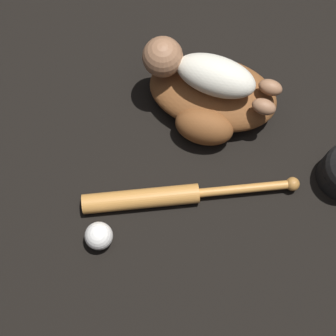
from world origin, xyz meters
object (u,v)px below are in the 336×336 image
at_px(baby_figure, 201,70).
at_px(baseball_bat, 163,197).
at_px(baseball, 99,236).
at_px(baseball_glove, 212,98).

height_order(baby_figure, baseball_bat, baby_figure).
height_order(baseball_bat, baseball, baseball).
xyz_separation_m(baseball_glove, baseball, (0.10, 0.45, -0.02)).
bearing_deg(baseball, baby_figure, -96.72).
height_order(baseball_glove, baseball_bat, baseball_glove).
xyz_separation_m(baseball_glove, baseball_bat, (0.00, 0.29, -0.03)).
bearing_deg(baseball_glove, baseball, 77.79).
bearing_deg(baseball, baseball_bat, -120.88).
distance_m(baseball_glove, baseball_bat, 0.29).
relative_size(baseball_glove, baseball_bat, 0.77).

